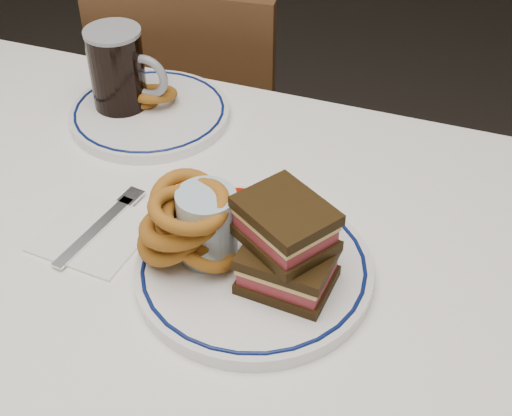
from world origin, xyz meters
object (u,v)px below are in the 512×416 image
(beer_mug, at_px, (119,73))
(reuben_sandwich, at_px, (287,246))
(main_plate, at_px, (254,269))
(far_plate, at_px, (150,113))
(chair_far, at_px, (201,130))

(beer_mug, bearing_deg, reuben_sandwich, -37.57)
(main_plate, bearing_deg, far_plate, 135.52)
(reuben_sandwich, bearing_deg, chair_far, 121.98)
(main_plate, relative_size, far_plate, 1.15)
(reuben_sandwich, xyz_separation_m, far_plate, (-0.33, 0.29, -0.06))
(chair_far, distance_m, main_plate, 0.82)
(chair_far, xyz_separation_m, far_plate, (0.09, -0.39, 0.30))
(chair_far, height_order, main_plate, chair_far)
(chair_far, relative_size, main_plate, 2.82)
(reuben_sandwich, distance_m, beer_mug, 0.48)
(chair_far, relative_size, reuben_sandwich, 6.20)
(main_plate, distance_m, far_plate, 0.40)
(chair_far, xyz_separation_m, main_plate, (0.38, -0.67, 0.30))
(beer_mug, height_order, far_plate, beer_mug)
(reuben_sandwich, bearing_deg, far_plate, 138.67)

